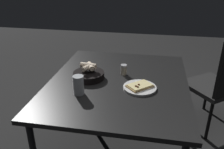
{
  "coord_description": "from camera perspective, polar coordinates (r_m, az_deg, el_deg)",
  "views": [
    {
      "loc": [
        1.52,
        0.23,
        1.49
      ],
      "look_at": [
        0.01,
        -0.05,
        0.78
      ],
      "focal_mm": 37.57,
      "sensor_mm": 36.0,
      "label": 1
    }
  ],
  "objects": [
    {
      "name": "dining_table",
      "position": [
        1.74,
        1.54,
        -3.15
      ],
      "size": [
        1.17,
        1.0,
        0.72
      ],
      "color": "black",
      "rests_on": "ground"
    },
    {
      "name": "pepper_shaker",
      "position": [
        1.8,
        2.87,
        1.07
      ],
      "size": [
        0.05,
        0.05,
        0.08
      ],
      "color": "#BFB299",
      "rests_on": "dining_table"
    },
    {
      "name": "chair_near",
      "position": [
        2.38,
        25.13,
        -1.31
      ],
      "size": [
        0.62,
        0.62,
        0.95
      ],
      "color": "#292929",
      "rests_on": "ground"
    },
    {
      "name": "bread_basket",
      "position": [
        1.75,
        -5.69,
        0.13
      ],
      "size": [
        0.23,
        0.23,
        0.11
      ],
      "color": "black",
      "rests_on": "dining_table"
    },
    {
      "name": "pizza_plate",
      "position": [
        1.62,
        6.77,
        -3.04
      ],
      "size": [
        0.23,
        0.23,
        0.04
      ],
      "color": "silver",
      "rests_on": "dining_table"
    },
    {
      "name": "beer_glass",
      "position": [
        1.54,
        -8.13,
        -2.8
      ],
      "size": [
        0.07,
        0.07,
        0.13
      ],
      "color": "silver",
      "rests_on": "dining_table"
    }
  ]
}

